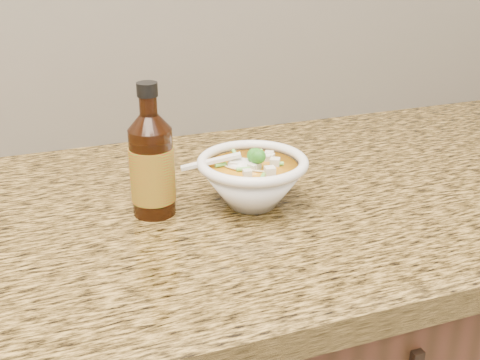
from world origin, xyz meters
name	(u,v)px	position (x,y,z in m)	size (l,w,h in m)	color
soup_bowl	(252,180)	(0.40, 1.64, 0.94)	(0.19, 0.17, 0.09)	white
hot_sauce_bottle	(152,166)	(0.25, 1.66, 0.97)	(0.08, 0.08, 0.20)	black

